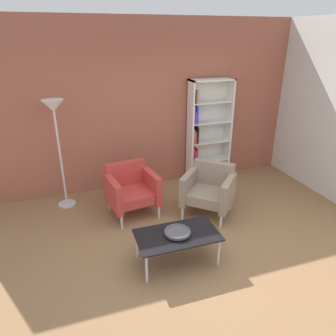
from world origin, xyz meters
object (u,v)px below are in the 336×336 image
bookshelf_tall (205,133)px  floor_lamp_torchiere (55,119)px  armchair_spare_guest (131,189)px  coffee_table_low (177,236)px  armchair_corner_red (209,189)px  decorative_bowl (177,232)px

bookshelf_tall → floor_lamp_torchiere: bookshelf_tall is taller
armchair_spare_guest → floor_lamp_torchiere: floor_lamp_torchiere is taller
coffee_table_low → armchair_spare_guest: size_ratio=1.24×
armchair_corner_red → armchair_spare_guest: 1.21m
armchair_corner_red → armchair_spare_guest: bearing=-156.3°
coffee_table_low → decorative_bowl: bearing=26.6°
decorative_bowl → floor_lamp_torchiere: bearing=123.2°
bookshelf_tall → armchair_corner_red: bearing=-111.1°
armchair_corner_red → coffee_table_low: bearing=-90.4°
coffee_table_low → armchair_corner_red: armchair_corner_red is taller
armchair_corner_red → floor_lamp_torchiere: (-2.12, 0.96, 1.03)m
armchair_spare_guest → decorative_bowl: bearing=-87.1°
floor_lamp_torchiere → armchair_corner_red: bearing=-24.4°
coffee_table_low → armchair_corner_red: (0.87, 0.95, 0.05)m
coffee_table_low → bookshelf_tall: bearing=58.2°
decorative_bowl → armchair_corner_red: size_ratio=0.34×
armchair_corner_red → decorative_bowl: bearing=-90.4°
bookshelf_tall → decorative_bowl: bookshelf_tall is taller
armchair_corner_red → armchair_spare_guest: size_ratio=1.18×
armchair_corner_red → floor_lamp_torchiere: floor_lamp_torchiere is taller
bookshelf_tall → decorative_bowl: size_ratio=5.94×
coffee_table_low → floor_lamp_torchiere: floor_lamp_torchiere is taller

